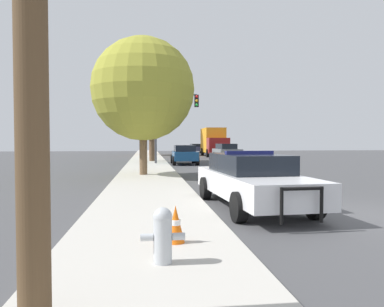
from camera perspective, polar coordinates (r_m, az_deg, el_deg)
ground_plane at (r=10.01m, az=24.51°, el=-8.51°), size 110.00×110.00×0.00m
sidewalk_left at (r=8.57m, az=-6.50°, el=-9.66°), size 3.00×110.00×0.13m
police_car at (r=10.15m, az=9.07°, el=-3.87°), size 2.32×5.53×1.51m
fire_hydrant at (r=5.20m, az=-4.48°, el=-12.06°), size 0.60×0.26×0.76m
traffic_light at (r=27.47m, az=-2.95°, el=6.09°), size 3.24×0.35×5.17m
car_background_midblock at (r=27.92m, az=-1.17°, el=-0.12°), size 1.94×3.92×1.44m
car_background_distant at (r=53.12m, az=0.65°, el=0.85°), size 2.04×4.54×1.31m
car_background_oncoming at (r=35.15m, az=5.31°, el=0.35°), size 2.18×4.50×1.48m
box_truck at (r=42.64m, az=3.32°, el=1.86°), size 2.58×7.57×3.19m
tree_sidewalk_far at (r=45.31m, az=-6.38°, el=6.29°), size 5.88×5.88×7.99m
tree_sidewalk_mid at (r=30.58m, az=-6.15°, el=9.64°), size 6.16×6.16×8.82m
tree_sidewalk_near at (r=18.52m, az=-7.47°, el=9.70°), size 5.01×5.01×6.66m
traffic_cone at (r=6.20m, az=-2.53°, el=-10.69°), size 0.30×0.30×0.61m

